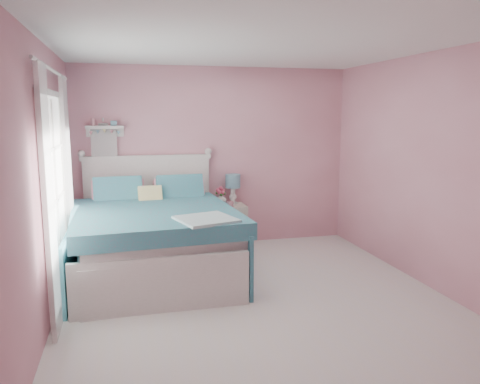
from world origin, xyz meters
name	(u,v)px	position (x,y,z in m)	size (l,w,h in m)	color
floor	(256,300)	(0.00, 0.00, 0.00)	(4.50, 4.50, 0.00)	silver
room_shell	(257,149)	(0.00, 0.00, 1.58)	(4.50, 4.50, 4.50)	#BF7986
bed	(154,239)	(-0.98, 1.08, 0.43)	(1.96, 2.39, 1.35)	silver
nightstand	(230,226)	(0.18, 2.02, 0.31)	(0.43, 0.43, 0.62)	beige
table_lamp	(233,183)	(0.24, 2.10, 0.93)	(0.22, 0.22, 0.44)	white
vase	(221,199)	(0.05, 2.08, 0.71)	(0.16, 0.16, 0.17)	silver
teacup	(230,204)	(0.14, 1.86, 0.67)	(0.11, 0.11, 0.09)	pink
roses	(221,191)	(0.05, 2.07, 0.83)	(0.14, 0.11, 0.12)	#E04C6E
wall_shelf	(105,128)	(-1.53, 2.19, 1.73)	(0.50, 0.15, 0.25)	silver
hanging_dress	(104,153)	(-1.55, 2.18, 1.40)	(0.34, 0.03, 0.72)	white
french_door	(56,201)	(-1.97, 0.40, 1.07)	(0.04, 1.32, 2.16)	silver
curtain_near	(49,204)	(-1.92, -0.34, 1.18)	(0.04, 0.40, 2.32)	white
curtain_far	(69,180)	(-1.92, 1.14, 1.18)	(0.04, 0.40, 2.32)	white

